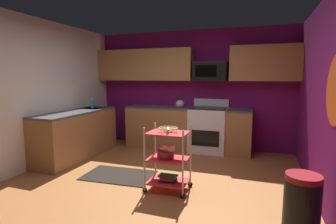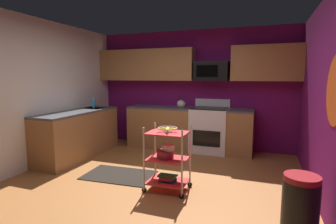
# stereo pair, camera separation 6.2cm
# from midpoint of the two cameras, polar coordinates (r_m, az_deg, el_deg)

# --- Properties ---
(floor) EXTENTS (4.40, 4.80, 0.04)m
(floor) POSITION_cam_midpoint_polar(r_m,az_deg,el_deg) (4.05, -4.41, -15.80)
(floor) COLOR #995B2D
(floor) RESTS_ON ground
(wall_back) EXTENTS (4.52, 0.06, 2.60)m
(wall_back) POSITION_cam_midpoint_polar(r_m,az_deg,el_deg) (6.03, 4.76, 4.87)
(wall_back) COLOR #6B1156
(wall_back) RESTS_ON ground
(wall_left) EXTENTS (0.06, 4.80, 2.60)m
(wall_left) POSITION_cam_midpoint_polar(r_m,az_deg,el_deg) (5.06, -28.47, 3.43)
(wall_left) COLOR silver
(wall_left) RESTS_ON ground
(wall_right) EXTENTS (0.06, 4.80, 2.60)m
(wall_right) POSITION_cam_midpoint_polar(r_m,az_deg,el_deg) (3.49, 31.19, 1.77)
(wall_right) COLOR #6B1156
(wall_right) RESTS_ON ground
(wall_flower_decal) EXTENTS (0.00, 0.75, 0.75)m
(wall_flower_decal) POSITION_cam_midpoint_polar(r_m,az_deg,el_deg) (3.21, 31.81, 3.99)
(wall_flower_decal) COLOR #E5591E
(counter_run) EXTENTS (3.55, 2.54, 0.92)m
(counter_run) POSITION_cam_midpoint_polar(r_m,az_deg,el_deg) (5.59, -5.59, -4.01)
(counter_run) COLOR #9E6B3D
(counter_run) RESTS_ON ground
(oven_range) EXTENTS (0.76, 0.65, 1.10)m
(oven_range) POSITION_cam_midpoint_polar(r_m,az_deg,el_deg) (5.71, 8.35, -3.66)
(oven_range) COLOR white
(oven_range) RESTS_ON ground
(upper_cabinets) EXTENTS (4.40, 0.33, 0.70)m
(upper_cabinets) POSITION_cam_midpoint_polar(r_m,az_deg,el_deg) (5.86, 3.35, 10.18)
(upper_cabinets) COLOR #9E6B3D
(microwave) EXTENTS (0.70, 0.39, 0.40)m
(microwave) POSITION_cam_midpoint_polar(r_m,az_deg,el_deg) (5.70, 8.79, 8.66)
(microwave) COLOR black
(rolling_cart) EXTENTS (0.61, 0.42, 0.91)m
(rolling_cart) POSITION_cam_midpoint_polar(r_m,az_deg,el_deg) (3.75, -0.46, -10.00)
(rolling_cart) COLOR silver
(rolling_cart) RESTS_ON ground
(fruit_bowl) EXTENTS (0.27, 0.27, 0.07)m
(fruit_bowl) POSITION_cam_midpoint_polar(r_m,az_deg,el_deg) (3.64, -0.47, -3.66)
(fruit_bowl) COLOR silver
(fruit_bowl) RESTS_ON rolling_cart
(mixing_bowl_large) EXTENTS (0.25, 0.25, 0.11)m
(mixing_bowl_large) POSITION_cam_midpoint_polar(r_m,az_deg,el_deg) (3.74, -0.97, -8.99)
(mixing_bowl_large) COLOR maroon
(mixing_bowl_large) RESTS_ON rolling_cart
(mixing_bowl_small) EXTENTS (0.18, 0.18, 0.08)m
(mixing_bowl_small) POSITION_cam_midpoint_polar(r_m,az_deg,el_deg) (3.70, -0.31, -7.58)
(mixing_bowl_small) COLOR silver
(mixing_bowl_small) RESTS_ON rolling_cart
(book_stack) EXTENTS (0.26, 0.19, 0.09)m
(book_stack) POSITION_cam_midpoint_polar(r_m,az_deg,el_deg) (3.84, -0.46, -13.97)
(book_stack) COLOR #1E4C8C
(book_stack) RESTS_ON rolling_cart
(kettle) EXTENTS (0.21, 0.18, 0.26)m
(kettle) POSITION_cam_midpoint_polar(r_m,az_deg,el_deg) (5.78, 2.27, 1.75)
(kettle) COLOR beige
(kettle) RESTS_ON counter_run
(dish_soap_bottle) EXTENTS (0.06, 0.06, 0.20)m
(dish_soap_bottle) POSITION_cam_midpoint_polar(r_m,az_deg,el_deg) (5.85, -16.31, 1.75)
(dish_soap_bottle) COLOR #2D8CBF
(dish_soap_bottle) RESTS_ON counter_run
(trash_can) EXTENTS (0.34, 0.42, 0.66)m
(trash_can) POSITION_cam_midpoint_polar(r_m,az_deg,el_deg) (3.02, 26.23, -17.93)
(trash_can) COLOR black
(trash_can) RESTS_ON ground
(floor_rug) EXTENTS (1.14, 0.76, 0.01)m
(floor_rug) POSITION_cam_midpoint_polar(r_m,az_deg,el_deg) (4.48, -10.91, -13.21)
(floor_rug) COLOR black
(floor_rug) RESTS_ON ground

